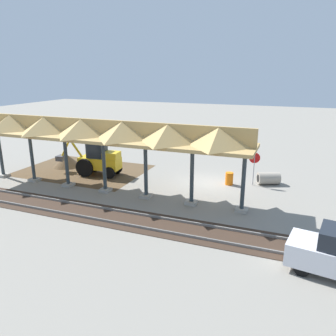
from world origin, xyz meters
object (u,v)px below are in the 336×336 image
object	(u,v)px
stop_sign	(254,162)
traffic_barrel	(229,179)
backhoe	(98,159)
concrete_pipe	(268,178)

from	to	relation	value
stop_sign	traffic_barrel	distance (m)	2.11
stop_sign	backhoe	xyz separation A→B (m)	(11.68, 1.85, -0.47)
backhoe	concrete_pipe	world-z (taller)	backhoe
stop_sign	traffic_barrel	size ratio (longest dim) A/B	2.67
traffic_barrel	concrete_pipe	bearing A→B (deg)	-156.83
stop_sign	traffic_barrel	world-z (taller)	stop_sign
backhoe	traffic_barrel	xyz separation A→B (m)	(-10.08, -1.37, -0.81)
stop_sign	concrete_pipe	world-z (taller)	stop_sign
stop_sign	concrete_pipe	xyz separation A→B (m)	(-1.01, -0.64, -1.29)
backhoe	stop_sign	bearing A→B (deg)	-171.00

